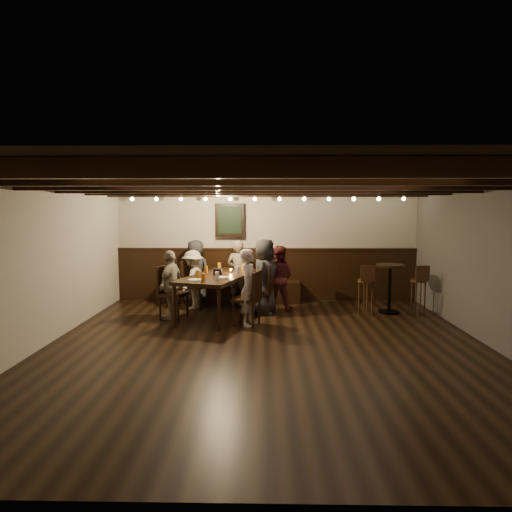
{
  "coord_description": "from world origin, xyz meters",
  "views": [
    {
      "loc": [
        -0.03,
        -6.41,
        2.01
      ],
      "look_at": [
        -0.19,
        1.3,
        1.19
      ],
      "focal_mm": 32.0,
      "sensor_mm": 36.0,
      "label": 1
    }
  ],
  "objects_px": {
    "dining_table": "(219,278)",
    "person_bench_centre": "(238,273)",
    "high_top_table": "(390,281)",
    "chair_left_near": "(194,294)",
    "chair_right_far": "(248,309)",
    "bar_stool_right": "(418,296)",
    "person_left_far": "(171,285)",
    "person_bench_left": "(196,272)",
    "person_right_far": "(249,287)",
    "chair_left_far": "(173,303)",
    "person_right_near": "(265,277)",
    "chair_right_near": "(263,299)",
    "bar_stool_left": "(366,297)",
    "person_bench_right": "(278,278)",
    "person_left_near": "(193,279)"
  },
  "relations": [
    {
      "from": "person_left_near",
      "to": "person_right_far",
      "type": "bearing_deg",
      "value": 59.04
    },
    {
      "from": "chair_left_near",
      "to": "high_top_table",
      "type": "xyz_separation_m",
      "value": [
        3.8,
        -0.3,
        0.32
      ]
    },
    {
      "from": "chair_left_near",
      "to": "bar_stool_right",
      "type": "xyz_separation_m",
      "value": [
        4.3,
        -0.46,
        0.06
      ]
    },
    {
      "from": "chair_left_far",
      "to": "high_top_table",
      "type": "height_order",
      "value": "chair_left_far"
    },
    {
      "from": "person_bench_centre",
      "to": "person_left_far",
      "type": "relative_size",
      "value": 1.08
    },
    {
      "from": "chair_right_far",
      "to": "high_top_table",
      "type": "xyz_separation_m",
      "value": [
        2.69,
        0.98,
        0.33
      ]
    },
    {
      "from": "chair_left_near",
      "to": "bar_stool_left",
      "type": "relative_size",
      "value": 1.01
    },
    {
      "from": "dining_table",
      "to": "person_bench_right",
      "type": "bearing_deg",
      "value": 45.0
    },
    {
      "from": "bar_stool_right",
      "to": "person_left_far",
      "type": "bearing_deg",
      "value": 177.91
    },
    {
      "from": "chair_right_near",
      "to": "person_bench_centre",
      "type": "bearing_deg",
      "value": 50.15
    },
    {
      "from": "dining_table",
      "to": "chair_right_far",
      "type": "height_order",
      "value": "chair_right_far"
    },
    {
      "from": "chair_right_near",
      "to": "person_bench_left",
      "type": "xyz_separation_m",
      "value": [
        -1.42,
        0.9,
        0.4
      ]
    },
    {
      "from": "person_bench_right",
      "to": "high_top_table",
      "type": "height_order",
      "value": "person_bench_right"
    },
    {
      "from": "chair_right_near",
      "to": "person_bench_right",
      "type": "xyz_separation_m",
      "value": [
        0.3,
        0.38,
        0.36
      ]
    },
    {
      "from": "dining_table",
      "to": "bar_stool_right",
      "type": "xyz_separation_m",
      "value": [
        3.74,
        0.18,
        -0.36
      ]
    },
    {
      "from": "chair_left_far",
      "to": "chair_right_far",
      "type": "distance_m",
      "value": 1.44
    },
    {
      "from": "person_right_far",
      "to": "dining_table",
      "type": "bearing_deg",
      "value": 59.04
    },
    {
      "from": "chair_right_near",
      "to": "high_top_table",
      "type": "height_order",
      "value": "high_top_table"
    },
    {
      "from": "chair_right_far",
      "to": "bar_stool_left",
      "type": "distance_m",
      "value": 2.32
    },
    {
      "from": "person_left_near",
      "to": "dining_table",
      "type": "bearing_deg",
      "value": 59.04
    },
    {
      "from": "person_right_far",
      "to": "bar_stool_right",
      "type": "bearing_deg",
      "value": -58.39
    },
    {
      "from": "person_right_near",
      "to": "high_top_table",
      "type": "height_order",
      "value": "person_right_near"
    },
    {
      "from": "chair_right_near",
      "to": "person_right_near",
      "type": "distance_m",
      "value": 0.44
    },
    {
      "from": "chair_right_far",
      "to": "bar_stool_right",
      "type": "relative_size",
      "value": 0.99
    },
    {
      "from": "high_top_table",
      "to": "person_right_far",
      "type": "bearing_deg",
      "value": -159.64
    },
    {
      "from": "dining_table",
      "to": "chair_right_near",
      "type": "height_order",
      "value": "chair_right_near"
    },
    {
      "from": "person_left_far",
      "to": "high_top_table",
      "type": "height_order",
      "value": "person_left_far"
    },
    {
      "from": "chair_right_near",
      "to": "person_left_far",
      "type": "bearing_deg",
      "value": 121.5
    },
    {
      "from": "dining_table",
      "to": "person_bench_left",
      "type": "distance_m",
      "value": 1.27
    },
    {
      "from": "person_bench_right",
      "to": "bar_stool_left",
      "type": "height_order",
      "value": "person_bench_right"
    },
    {
      "from": "chair_left_far",
      "to": "person_bench_left",
      "type": "height_order",
      "value": "person_bench_left"
    },
    {
      "from": "chair_left_far",
      "to": "person_bench_right",
      "type": "distance_m",
      "value": 2.14
    },
    {
      "from": "person_right_near",
      "to": "bar_stool_right",
      "type": "distance_m",
      "value": 2.92
    },
    {
      "from": "person_bench_centre",
      "to": "person_right_near",
      "type": "xyz_separation_m",
      "value": [
        0.54,
        -0.79,
        0.04
      ]
    },
    {
      "from": "dining_table",
      "to": "person_bench_centre",
      "type": "distance_m",
      "value": 1.05
    },
    {
      "from": "person_left_near",
      "to": "person_bench_left",
      "type": "bearing_deg",
      "value": -161.57
    },
    {
      "from": "dining_table",
      "to": "chair_left_far",
      "type": "relative_size",
      "value": 2.33
    },
    {
      "from": "chair_right_near",
      "to": "chair_right_far",
      "type": "distance_m",
      "value": 0.9
    },
    {
      "from": "dining_table",
      "to": "chair_right_near",
      "type": "distance_m",
      "value": 0.96
    },
    {
      "from": "person_bench_centre",
      "to": "person_right_far",
      "type": "relative_size",
      "value": 1.03
    },
    {
      "from": "high_top_table",
      "to": "bar_stool_right",
      "type": "xyz_separation_m",
      "value": [
        0.5,
        -0.16,
        -0.26
      ]
    },
    {
      "from": "person_bench_left",
      "to": "person_bench_centre",
      "type": "bearing_deg",
      "value": -170.54
    },
    {
      "from": "chair_left_far",
      "to": "person_bench_centre",
      "type": "height_order",
      "value": "person_bench_centre"
    },
    {
      "from": "person_right_far",
      "to": "high_top_table",
      "type": "xyz_separation_m",
      "value": [
        2.66,
        0.99,
        -0.04
      ]
    },
    {
      "from": "chair_right_far",
      "to": "person_right_near",
      "type": "bearing_deg",
      "value": -1.92
    },
    {
      "from": "chair_left_near",
      "to": "person_left_near",
      "type": "relative_size",
      "value": 0.82
    },
    {
      "from": "high_top_table",
      "to": "person_bench_centre",
      "type": "bearing_deg",
      "value": 167.21
    },
    {
      "from": "person_right_near",
      "to": "person_left_far",
      "type": "bearing_deg",
      "value": 120.96
    },
    {
      "from": "bar_stool_left",
      "to": "chair_right_near",
      "type": "bearing_deg",
      "value": 177.23
    },
    {
      "from": "chair_left_near",
      "to": "chair_right_near",
      "type": "height_order",
      "value": "chair_left_near"
    }
  ]
}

